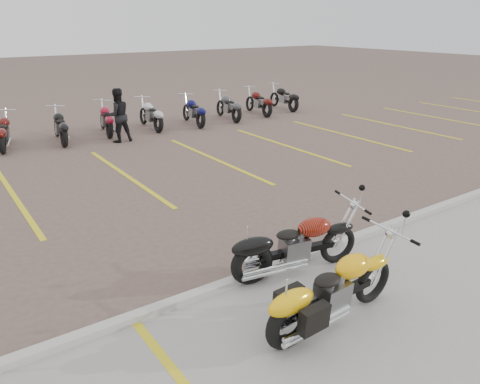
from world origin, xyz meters
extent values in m
plane|color=brown|center=(0.00, 0.00, 0.00)|extent=(100.00, 100.00, 0.00)
cube|color=#9E9B93|center=(0.00, -4.50, 0.01)|extent=(60.00, 5.00, 0.01)
cube|color=#ADAAA3|center=(0.00, -2.00, 0.06)|extent=(60.00, 0.18, 0.12)
torus|color=black|center=(0.66, -3.48, 0.33)|extent=(0.67, 0.14, 0.67)
torus|color=black|center=(-0.93, -3.55, 0.33)|extent=(0.72, 0.21, 0.71)
cube|color=black|center=(-0.14, -3.52, 0.39)|extent=(1.34, 0.18, 0.10)
cube|color=slate|center=(-0.19, -3.52, 0.45)|extent=(0.44, 0.33, 0.35)
ellipsoid|color=#FFB10D|center=(0.15, -3.50, 0.76)|extent=(0.61, 0.35, 0.31)
ellipsoid|color=black|center=(-0.32, -3.53, 0.72)|extent=(0.41, 0.28, 0.12)
torus|color=black|center=(1.10, -2.38, 0.32)|extent=(0.66, 0.23, 0.65)
torus|color=black|center=(-0.43, -2.10, 0.32)|extent=(0.71, 0.29, 0.69)
cube|color=black|center=(0.34, -2.24, 0.38)|extent=(1.31, 0.35, 0.10)
cube|color=slate|center=(0.29, -2.23, 0.44)|extent=(0.47, 0.37, 0.34)
ellipsoid|color=black|center=(0.61, -2.29, 0.74)|extent=(0.63, 0.42, 0.30)
ellipsoid|color=black|center=(0.16, -2.21, 0.70)|extent=(0.43, 0.33, 0.12)
imported|color=black|center=(1.20, 7.60, 0.88)|extent=(0.85, 0.67, 1.75)
camera|label=1|loc=(-4.13, -7.16, 3.81)|focal=35.00mm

